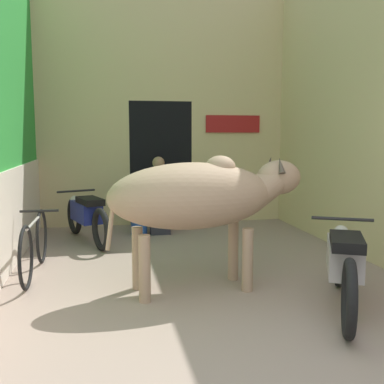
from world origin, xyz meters
TOP-DOWN VIEW (x-y plane):
  - ground_plane at (0.00, 0.00)m, footprint 30.00×30.00m
  - wall_back_with_doorway at (-0.02, 5.39)m, footprint 4.22×0.93m
  - wall_right_with_door at (2.20, 2.53)m, footprint 0.22×5.15m
  - cow at (-0.12, 1.71)m, footprint 2.04×0.84m
  - motorcycle_near at (1.02, 0.96)m, footprint 0.92×1.69m
  - motorcycle_far at (-1.30, 4.01)m, footprint 0.78×1.72m
  - bicycle at (-1.81, 2.53)m, footprint 0.44×1.63m
  - shopkeeper_seated at (-0.19, 4.41)m, footprint 0.44×0.33m
  - plastic_stool at (-0.52, 4.35)m, footprint 0.36×0.36m

SIDE VIEW (x-z plane):
  - ground_plane at x=0.00m, z-range 0.00..0.00m
  - plastic_stool at x=-0.52m, z-range 0.02..0.42m
  - bicycle at x=-1.81m, z-range 0.00..0.67m
  - motorcycle_far at x=-1.30m, z-range 0.04..0.75m
  - motorcycle_near at x=1.02m, z-range 0.05..0.79m
  - shopkeeper_seated at x=-0.19m, z-range 0.02..1.22m
  - cow at x=-0.12m, z-range 0.28..1.61m
  - wall_back_with_doorway at x=-0.02m, z-range -0.34..3.75m
  - wall_right_with_door at x=2.20m, z-range -0.03..4.07m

